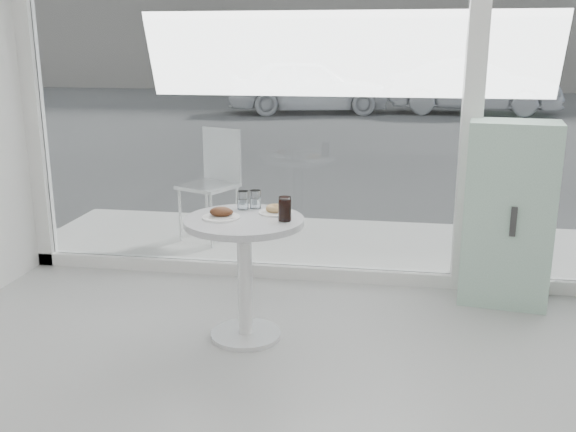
% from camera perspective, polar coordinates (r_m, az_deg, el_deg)
% --- Properties ---
extents(storefront, '(5.00, 0.14, 3.00)m').
position_cam_1_polar(storefront, '(4.70, 6.07, 14.19)').
color(storefront, white).
rests_on(storefront, ground).
extents(main_table, '(0.72, 0.72, 0.77)m').
position_cam_1_polar(main_table, '(3.89, -3.89, -3.32)').
color(main_table, white).
rests_on(main_table, ground).
extents(patio_deck, '(5.60, 1.60, 0.05)m').
position_cam_1_polar(patio_deck, '(5.77, 5.36, -2.66)').
color(patio_deck, silver).
rests_on(patio_deck, ground).
extents(street, '(40.00, 24.00, 0.00)m').
position_cam_1_polar(street, '(17.78, 8.27, 9.16)').
color(street, '#3A3A3A').
rests_on(street, ground).
extents(mint_cabinet, '(0.64, 0.47, 1.28)m').
position_cam_1_polar(mint_cabinet, '(4.68, 18.99, 0.18)').
color(mint_cabinet, '#95BEA6').
rests_on(mint_cabinet, ground).
extents(patio_chair, '(0.57, 0.57, 0.99)m').
position_cam_1_polar(patio_chair, '(5.83, -6.62, 3.47)').
color(patio_chair, white).
rests_on(patio_chair, patio_deck).
extents(car_white, '(4.44, 2.57, 1.42)m').
position_cam_1_polar(car_white, '(17.20, 1.80, 11.48)').
color(car_white, white).
rests_on(car_white, street).
extents(car_silver, '(4.32, 1.65, 1.41)m').
position_cam_1_polar(car_silver, '(17.72, 16.14, 10.99)').
color(car_silver, '#9A9CA2').
rests_on(car_silver, street).
extents(plate_fritter, '(0.23, 0.23, 0.07)m').
position_cam_1_polar(plate_fritter, '(3.83, -5.92, 0.19)').
color(plate_fritter, white).
rests_on(plate_fritter, main_table).
extents(plate_donut, '(0.21, 0.21, 0.05)m').
position_cam_1_polar(plate_donut, '(3.92, -1.12, 0.51)').
color(plate_donut, white).
rests_on(plate_donut, main_table).
extents(water_tumbler_a, '(0.07, 0.07, 0.12)m').
position_cam_1_polar(water_tumbler_a, '(4.03, -4.04, 1.32)').
color(water_tumbler_a, white).
rests_on(water_tumbler_a, main_table).
extents(water_tumbler_b, '(0.07, 0.07, 0.11)m').
position_cam_1_polar(water_tumbler_b, '(4.05, -2.92, 1.40)').
color(water_tumbler_b, white).
rests_on(water_tumbler_b, main_table).
extents(cola_glass, '(0.08, 0.08, 0.14)m').
position_cam_1_polar(cola_glass, '(3.74, -0.29, 0.59)').
color(cola_glass, white).
rests_on(cola_glass, main_table).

